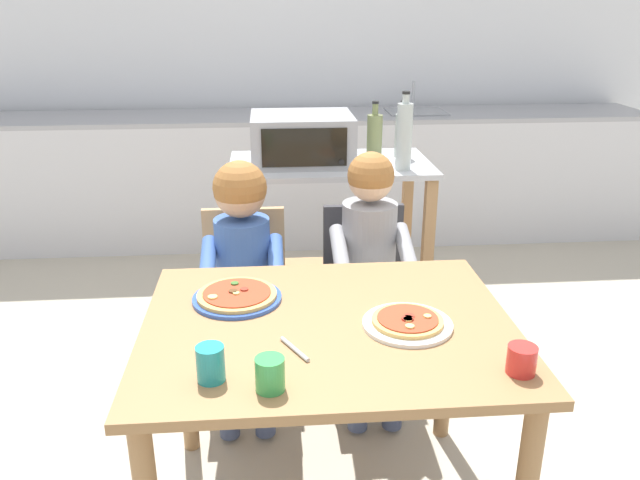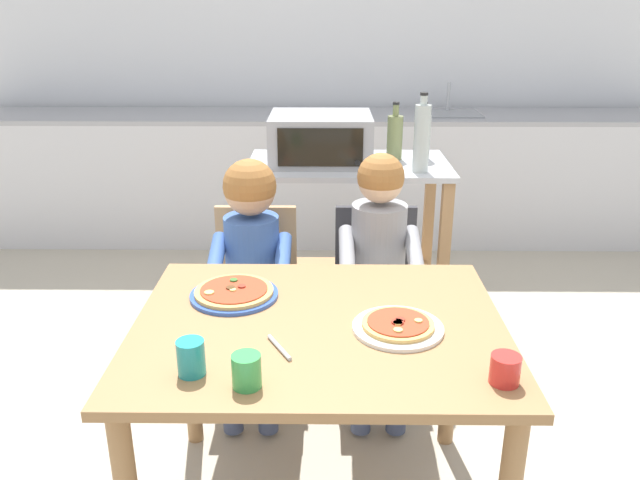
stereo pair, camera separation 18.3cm
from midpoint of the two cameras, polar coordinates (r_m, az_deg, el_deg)
ground_plane at (r=3.33m, az=-2.91°, el=-8.56°), size 12.24×12.24×0.00m
back_wall_tiled at (r=4.81m, az=-4.04°, el=17.40°), size 5.54×0.12×2.70m
kitchen_counter at (r=4.55m, az=-3.66°, el=5.66°), size 4.99×0.60×1.09m
kitchen_island_cart at (r=3.09m, az=-0.81°, el=1.36°), size 0.94×0.55×0.92m
toaster_oven at (r=2.99m, az=-3.41°, el=9.08°), size 0.47×0.40×0.22m
bottle_clear_vinegar at (r=2.85m, az=5.74°, el=9.29°), size 0.07×0.07×0.35m
bottle_slim_sauce at (r=3.10m, az=5.70°, el=9.41°), size 0.07×0.07×0.27m
bottle_dark_olive_oil at (r=3.07m, az=3.21°, el=9.37°), size 0.07×0.07×0.27m
dining_table at (r=1.96m, az=-1.98°, el=-10.24°), size 1.11×0.89×0.73m
dining_chair_left at (r=2.70m, az=-8.67°, el=-4.74°), size 0.36×0.36×0.81m
dining_chair_right at (r=2.71m, az=2.15°, el=-4.38°), size 0.36×0.36×0.81m
child_in_blue_striped_shirt at (r=2.51m, az=-9.09°, el=-1.53°), size 0.32×0.42×1.04m
child_in_grey_shirt at (r=2.52m, az=2.53°, el=-1.44°), size 0.32×0.42×1.06m
pizza_plate_blue_rimmed at (r=2.07m, az=-10.02°, el=-5.05°), size 0.29×0.29×0.03m
pizza_plate_white at (r=1.89m, az=5.12°, el=-7.45°), size 0.27×0.27×0.03m
drinking_cup_teal at (r=1.66m, az=-13.00°, el=-10.84°), size 0.07×0.07×0.09m
drinking_cup_green at (r=1.60m, az=-7.87°, el=-11.93°), size 0.07×0.07×0.09m
drinking_cup_red at (r=1.71m, az=14.74°, el=-10.44°), size 0.08×0.08×0.08m
serving_spoon at (r=1.77m, az=-5.31°, el=-9.80°), size 0.08×0.13×0.01m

